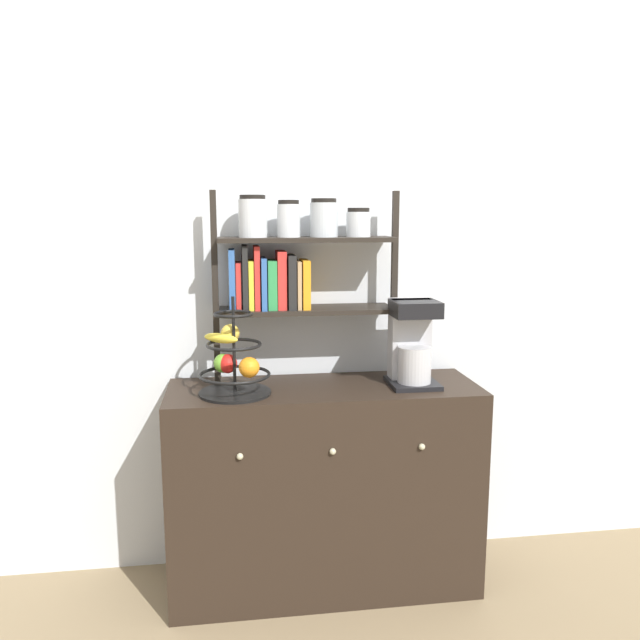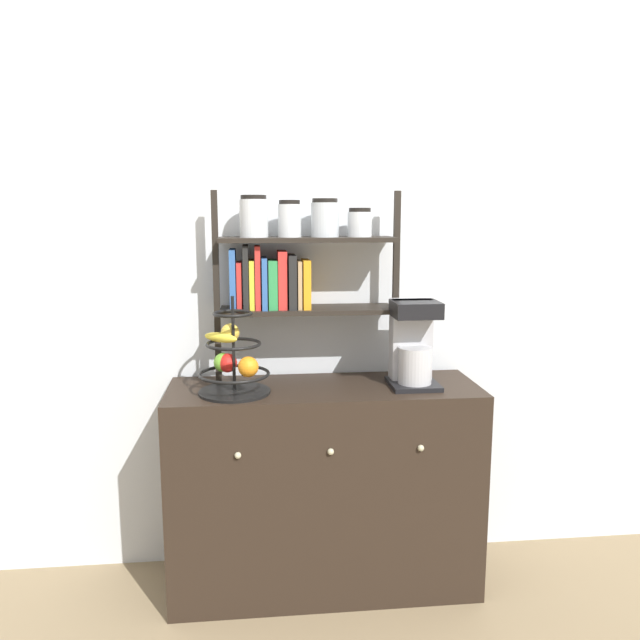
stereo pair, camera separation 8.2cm
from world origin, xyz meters
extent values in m
plane|color=#847051|center=(0.00, 0.00, 0.00)|extent=(12.00, 12.00, 0.00)
cube|color=silver|center=(0.00, 0.46, 1.30)|extent=(7.00, 0.05, 2.60)
cube|color=black|center=(0.00, 0.21, 0.41)|extent=(1.21, 0.41, 0.83)
sphere|color=#B2AD8C|center=(-0.33, -0.01, 0.65)|extent=(0.02, 0.02, 0.02)
sphere|color=#B2AD8C|center=(0.00, -0.01, 0.65)|extent=(0.02, 0.02, 0.02)
sphere|color=#B2AD8C|center=(0.33, -0.01, 0.65)|extent=(0.02, 0.02, 0.02)
cube|color=black|center=(0.35, 0.18, 0.84)|extent=(0.19, 0.20, 0.02)
cube|color=#B7B7BC|center=(0.35, 0.23, 1.00)|extent=(0.16, 0.08, 0.32)
cylinder|color=#B7B7BC|center=(0.35, 0.16, 0.92)|extent=(0.13, 0.13, 0.14)
cube|color=black|center=(0.35, 0.17, 1.13)|extent=(0.18, 0.16, 0.06)
cylinder|color=black|center=(-0.34, 0.15, 0.83)|extent=(0.27, 0.27, 0.01)
cylinder|color=black|center=(-0.34, 0.15, 1.02)|extent=(0.01, 0.01, 0.36)
torus|color=black|center=(-0.34, 0.15, 0.90)|extent=(0.27, 0.27, 0.01)
torus|color=black|center=(-0.34, 0.15, 1.02)|extent=(0.21, 0.21, 0.01)
torus|color=black|center=(-0.34, 0.15, 1.13)|extent=(0.15, 0.15, 0.01)
sphere|color=red|center=(-0.37, 0.18, 0.94)|extent=(0.07, 0.07, 0.07)
sphere|color=#6BAD33|center=(-0.38, 0.19, 0.94)|extent=(0.07, 0.07, 0.07)
sphere|color=orange|center=(-0.29, 0.10, 0.94)|extent=(0.08, 0.08, 0.08)
ellipsoid|color=yellow|center=(-0.39, 0.17, 1.04)|extent=(0.14, 0.12, 0.04)
sphere|color=gold|center=(-0.36, 0.19, 1.05)|extent=(0.07, 0.07, 0.07)
cube|color=black|center=(-0.41, 0.32, 1.20)|extent=(0.02, 0.02, 0.75)
cube|color=black|center=(0.30, 0.32, 1.20)|extent=(0.02, 0.02, 0.75)
cube|color=black|center=(-0.05, 0.32, 1.11)|extent=(0.69, 0.20, 0.02)
cube|color=black|center=(-0.05, 0.32, 1.39)|extent=(0.69, 0.20, 0.02)
cube|color=#2D599E|center=(-0.34, 0.32, 1.24)|extent=(0.02, 0.16, 0.23)
cube|color=red|center=(-0.32, 0.32, 1.21)|extent=(0.02, 0.14, 0.18)
cube|color=black|center=(-0.29, 0.32, 1.25)|extent=(0.02, 0.16, 0.25)
cube|color=yellow|center=(-0.27, 0.32, 1.22)|extent=(0.02, 0.13, 0.19)
cube|color=red|center=(-0.25, 0.32, 1.24)|extent=(0.02, 0.14, 0.25)
cube|color=#2D599E|center=(-0.22, 0.32, 1.22)|extent=(0.02, 0.16, 0.20)
cube|color=#2D8C47|center=(-0.19, 0.32, 1.22)|extent=(0.03, 0.13, 0.19)
cube|color=red|center=(-0.15, 0.32, 1.23)|extent=(0.03, 0.13, 0.23)
cube|color=black|center=(-0.12, 0.32, 1.23)|extent=(0.03, 0.16, 0.21)
cube|color=tan|center=(-0.09, 0.32, 1.21)|extent=(0.02, 0.14, 0.19)
cube|color=orange|center=(-0.06, 0.32, 1.22)|extent=(0.03, 0.15, 0.19)
cylinder|color=silver|center=(-0.26, 0.32, 1.47)|extent=(0.11, 0.11, 0.14)
cylinder|color=black|center=(-0.26, 0.32, 1.55)|extent=(0.10, 0.10, 0.02)
cylinder|color=silver|center=(-0.12, 0.32, 1.46)|extent=(0.09, 0.09, 0.13)
cylinder|color=black|center=(-0.12, 0.32, 1.53)|extent=(0.08, 0.08, 0.02)
cylinder|color=silver|center=(0.01, 0.32, 1.47)|extent=(0.11, 0.11, 0.13)
cylinder|color=black|center=(0.01, 0.32, 1.54)|extent=(0.10, 0.10, 0.02)
cylinder|color=silver|center=(0.15, 0.32, 1.45)|extent=(0.10, 0.10, 0.10)
cylinder|color=black|center=(0.15, 0.32, 1.50)|extent=(0.09, 0.09, 0.02)
camera|label=1|loc=(-0.34, -2.11, 1.49)|focal=35.00mm
camera|label=2|loc=(-0.26, -2.12, 1.49)|focal=35.00mm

